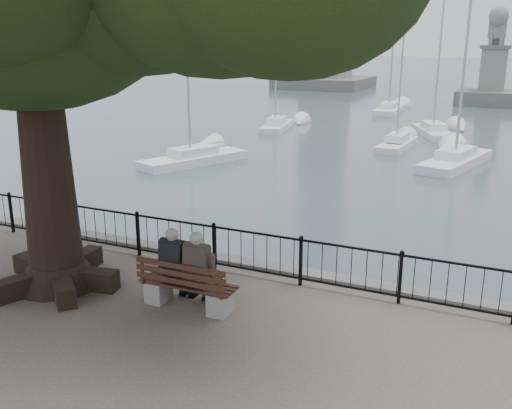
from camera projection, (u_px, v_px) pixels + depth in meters
The scene contains 12 objects.
harbor at pixel (265, 289), 12.67m from camera, with size 260.00×260.00×1.20m.
railing at pixel (256, 252), 11.94m from camera, with size 22.06×0.06×1.00m.
bench at pixel (187, 291), 10.61m from camera, with size 1.86×0.58×0.98m.
person_left at pixel (178, 268), 10.70m from camera, with size 0.46×0.77×1.55m.
person_right at pixel (202, 273), 10.50m from camera, with size 0.46×0.77×1.55m.
lion_monument at pixel (492, 81), 52.31m from camera, with size 5.88×5.88×8.71m.
sailboat_a at pixel (194, 158), 27.73m from camera, with size 3.61×5.83×10.08m.
sailboat_b at pixel (397, 142), 31.80m from camera, with size 1.53×4.69×10.12m.
sailboat_c at pixel (456, 159), 27.30m from camera, with size 3.00×6.20×10.73m.
sailboat_e at pixel (277, 124), 38.42m from camera, with size 2.30×5.20×12.20m.
sailboat_f at pixel (433, 131), 35.90m from camera, with size 3.51×5.52×10.34m.
sailboat_h at pixel (390, 108), 47.09m from camera, with size 2.00×6.19×14.21m.
Camera 1 is at (4.69, -7.65, 4.85)m, focal length 40.00 mm.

